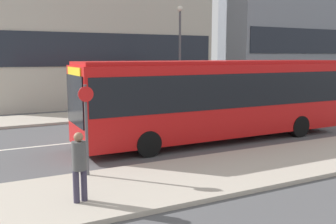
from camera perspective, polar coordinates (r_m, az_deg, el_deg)
name	(u,v)px	position (r m, az deg, el deg)	size (l,w,h in m)	color
ground_plane	(131,137)	(16.91, -5.60, -3.78)	(120.00, 120.00, 0.00)	#4F4F51
sidewalk_near	(207,174)	(11.50, 6.01, -9.43)	(44.00, 3.50, 0.13)	#B2A899
sidewalk_far	(93,116)	(22.74, -11.36, -0.55)	(44.00, 3.50, 0.13)	#B2A899
lane_centerline	(131,137)	(16.91, -5.60, -3.76)	(41.80, 0.16, 0.01)	silver
apartment_block_left_tower	(100,6)	(29.64, -10.35, 15.60)	(15.85, 6.56, 14.60)	#B7B2A3
city_bus	(216,95)	(16.04, 7.32, 2.59)	(11.99, 2.64, 3.40)	red
parked_car_0	(278,101)	(26.18, 16.46, 1.69)	(4.18, 1.81, 1.31)	silver
parked_car_1	(329,96)	(29.76, 23.34, 2.20)	(4.53, 1.72, 1.42)	#4C5156
pedestrian_near_stop	(79,163)	(9.20, -13.36, -7.52)	(0.35, 0.34, 1.70)	#383347
bus_stop_sign	(86,123)	(11.05, -12.33, -1.64)	(0.44, 0.12, 2.67)	#4C4C51
street_lamp	(180,47)	(23.26, 1.82, 9.81)	(0.36, 0.36, 6.46)	#4C4C51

